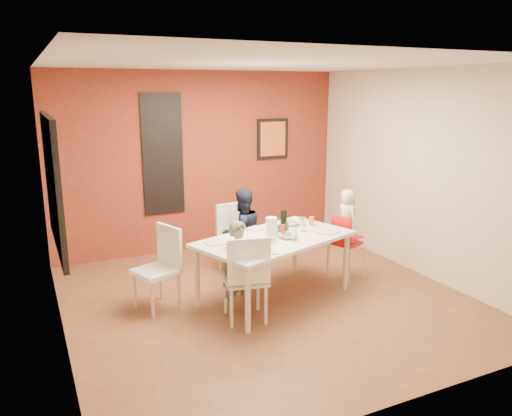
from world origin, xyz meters
name	(u,v)px	position (x,y,z in m)	size (l,w,h in m)	color
ground	(267,299)	(0.00, 0.00, 0.00)	(4.50, 4.50, 0.00)	brown
ceiling	(268,63)	(0.00, 0.00, 2.70)	(4.50, 4.50, 0.02)	silver
wall_back	(201,162)	(0.00, 2.25, 1.35)	(4.50, 0.02, 2.70)	beige
wall_front	(406,242)	(0.00, -2.25, 1.35)	(4.50, 0.02, 2.70)	beige
wall_left	(53,208)	(-2.25, 0.00, 1.35)	(0.02, 4.50, 2.70)	beige
wall_right	(421,173)	(2.25, 0.00, 1.35)	(0.02, 4.50, 2.70)	beige
brick_accent_wall	(202,162)	(0.00, 2.23, 1.35)	(4.50, 0.02, 2.70)	maroon
picture_window_frame	(53,183)	(-2.22, 0.20, 1.55)	(0.05, 1.70, 1.30)	black
picture_window_pane	(54,183)	(-2.21, 0.20, 1.55)	(0.02, 1.55, 1.15)	black
glassblock_strip	(163,154)	(-0.60, 2.21, 1.50)	(0.55, 0.03, 1.70)	silver
glassblock_surround	(163,154)	(-0.60, 2.21, 1.50)	(0.60, 0.03, 1.76)	black
art_print_frame	(273,139)	(1.20, 2.21, 1.65)	(0.54, 0.03, 0.64)	black
art_print_canvas	(273,139)	(1.20, 2.19, 1.65)	(0.44, 0.01, 0.54)	orange
dining_table	(275,243)	(0.11, 0.01, 0.69)	(2.04, 1.52, 0.75)	silver
chair_near	(247,274)	(-0.46, -0.43, 0.54)	(0.53, 0.53, 0.97)	silver
chair_far	(235,234)	(0.04, 1.06, 0.52)	(0.46, 0.46, 0.93)	silver
chair_left	(162,263)	(-1.15, 0.35, 0.52)	(0.55, 0.55, 0.94)	white
high_chair	(345,241)	(1.20, 0.15, 0.52)	(0.45, 0.45, 0.86)	red
child_near	(239,268)	(-0.44, -0.19, 0.53)	(0.39, 0.25, 1.06)	brown
child_far	(242,233)	(0.05, 0.82, 0.59)	(0.58, 0.45, 1.18)	black
toddler	(347,216)	(1.22, 0.16, 0.85)	(0.33, 0.22, 0.69)	beige
plate_near_left	(265,251)	(-0.23, -0.43, 0.76)	(0.23, 0.23, 0.01)	white
plate_far_mid	(256,229)	(0.05, 0.41, 0.76)	(0.19, 0.19, 0.01)	white
plate_near_right	(328,232)	(0.77, -0.09, 0.76)	(0.22, 0.22, 0.01)	white
plate_far_left	(215,243)	(-0.61, 0.08, 0.76)	(0.20, 0.20, 0.01)	white
salad_bowl_a	(288,236)	(0.22, -0.09, 0.78)	(0.21, 0.21, 0.05)	white
salad_bowl_b	(291,223)	(0.53, 0.39, 0.78)	(0.23, 0.23, 0.06)	white
wine_bottle	(284,222)	(0.26, 0.08, 0.90)	(0.08, 0.08, 0.29)	black
wine_glass_a	(294,233)	(0.23, -0.22, 0.84)	(0.06, 0.06, 0.18)	white
wine_glass_b	(303,224)	(0.53, 0.08, 0.85)	(0.06, 0.06, 0.18)	silver
paper_towel_roll	(271,230)	(-0.01, -0.13, 0.90)	(0.12, 0.12, 0.28)	white
condiment_red	(283,231)	(0.18, -0.05, 0.83)	(0.04, 0.04, 0.16)	red
condiment_green	(287,229)	(0.28, 0.03, 0.83)	(0.04, 0.04, 0.15)	#2E6D24
condiment_brown	(279,230)	(0.17, 0.03, 0.82)	(0.04, 0.04, 0.14)	brown
sippy_cup	(312,221)	(0.76, 0.26, 0.81)	(0.06, 0.06, 0.11)	orange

